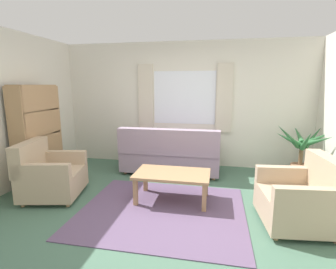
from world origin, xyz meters
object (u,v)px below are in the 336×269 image
(couch, at_px, (170,155))
(potted_plant, at_px, (302,152))
(armchair_left, at_px, (49,175))
(armchair_right, at_px, (302,198))
(coffee_table, at_px, (172,176))
(bookshelf, at_px, (41,138))

(couch, distance_m, potted_plant, 2.42)
(armchair_left, relative_size, armchair_right, 1.07)
(couch, height_order, coffee_table, couch)
(armchair_right, relative_size, potted_plant, 0.80)
(coffee_table, bearing_deg, bookshelf, 171.86)
(armchair_left, bearing_deg, bookshelf, 31.46)
(armchair_right, distance_m, coffee_table, 1.71)
(bookshelf, bearing_deg, couch, 111.96)
(couch, relative_size, armchair_right, 2.06)
(potted_plant, height_order, bookshelf, bookshelf)
(bookshelf, bearing_deg, coffee_table, 81.86)
(coffee_table, bearing_deg, armchair_left, -173.25)
(armchair_right, distance_m, bookshelf, 4.18)
(couch, height_order, potted_plant, potted_plant)
(couch, xyz_separation_m, potted_plant, (2.41, 0.11, 0.15))
(armchair_left, bearing_deg, coffee_table, -94.97)
(potted_plant, distance_m, bookshelf, 4.69)
(armchair_right, height_order, coffee_table, armchair_right)
(bookshelf, bearing_deg, armchair_right, 79.97)
(armchair_left, relative_size, bookshelf, 0.57)
(armchair_left, relative_size, potted_plant, 0.86)
(coffee_table, bearing_deg, couch, 101.91)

